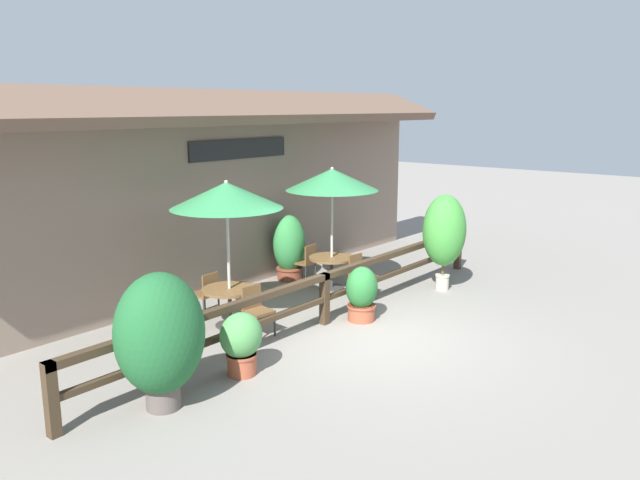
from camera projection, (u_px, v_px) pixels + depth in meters
name	position (u px, v px, depth m)	size (l,w,h in m)	color
ground_plane	(372.00, 337.00, 10.69)	(60.00, 60.00, 0.00)	gray
building_facade	(210.00, 192.00, 12.79)	(14.28, 1.49, 4.23)	gray
patio_railing	(325.00, 287.00, 11.19)	(10.40, 0.14, 0.95)	#3D2D1E
patio_umbrella_near	(227.00, 195.00, 10.75)	(1.97, 1.97, 2.64)	#B7B2A8
dining_table_near	(230.00, 296.00, 11.13)	(0.99, 0.99, 0.70)	brown
chair_near_streetside	(256.00, 308.00, 10.69)	(0.46, 0.46, 0.86)	brown
chair_near_wallside	(206.00, 292.00, 11.62)	(0.44, 0.44, 0.86)	brown
patio_umbrella_middle	(332.00, 180.00, 13.08)	(1.97, 1.97, 2.64)	#B7B2A8
dining_table_middle	(332.00, 263.00, 13.46)	(0.99, 0.99, 0.70)	brown
chair_middle_streetside	(360.00, 273.00, 12.97)	(0.45, 0.45, 0.86)	brown
chair_middle_wallside	(306.00, 261.00, 13.99)	(0.45, 0.45, 0.86)	brown
potted_plant_corner_fern	(241.00, 341.00, 9.10)	(0.66, 0.59, 0.95)	#9E4C33
potted_plant_tall_tropical	(160.00, 336.00, 7.98)	(1.20, 1.08, 1.83)	#564C47
potted_plant_broad_leaf	(444.00, 232.00, 13.19)	(0.99, 0.89, 2.07)	#B7AD99
potted_plant_entrance_palm	(362.00, 293.00, 11.43)	(0.62, 0.56, 1.02)	#9E4C33
potted_plant_small_flowering	(289.00, 247.00, 14.10)	(0.77, 0.69, 1.49)	brown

